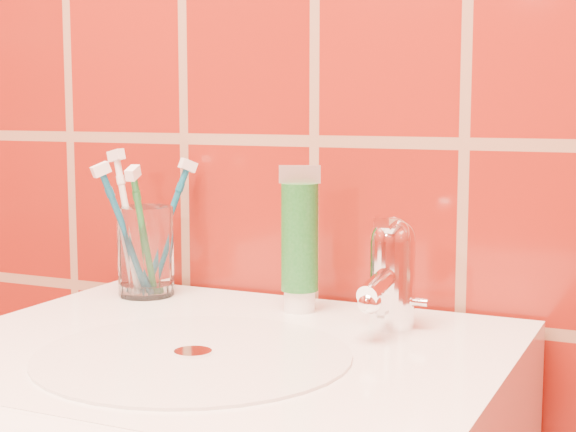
% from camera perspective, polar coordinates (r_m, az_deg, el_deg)
% --- Properties ---
extents(glass_tumbler, '(0.09, 0.09, 0.11)m').
position_cam_1_polar(glass_tumbler, '(1.10, -9.19, -2.27)').
color(glass_tumbler, white).
rests_on(glass_tumbler, pedestal_sink).
extents(toothpaste_tube, '(0.05, 0.04, 0.17)m').
position_cam_1_polar(toothpaste_tube, '(1.00, 0.76, -1.80)').
color(toothpaste_tube, white).
rests_on(toothpaste_tube, pedestal_sink).
extents(faucet, '(0.05, 0.11, 0.12)m').
position_cam_1_polar(faucet, '(0.93, 6.69, -3.43)').
color(faucet, white).
rests_on(faucet, pedestal_sink).
extents(toothbrush_0, '(0.05, 0.13, 0.19)m').
position_cam_1_polar(toothbrush_0, '(1.07, -9.33, -1.15)').
color(toothbrush_0, '#1D6D2F').
rests_on(toothbrush_0, glass_tumbler).
extents(toothbrush_1, '(0.12, 0.15, 0.19)m').
position_cam_1_polar(toothbrush_1, '(1.12, -7.90, -0.71)').
color(toothbrush_1, '#0D5674').
rests_on(toothbrush_1, glass_tumbler).
extents(toothbrush_2, '(0.09, 0.08, 0.19)m').
position_cam_1_polar(toothbrush_2, '(1.11, -10.27, -0.48)').
color(toothbrush_2, white).
rests_on(toothbrush_2, glass_tumbler).
extents(toothbrush_3, '(0.12, 0.14, 0.19)m').
position_cam_1_polar(toothbrush_3, '(1.08, -10.46, -1.04)').
color(toothbrush_3, '#0D5171').
rests_on(toothbrush_3, glass_tumbler).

